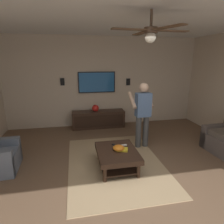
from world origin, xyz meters
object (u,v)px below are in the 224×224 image
object	(u,v)px
wall_speaker_left	(128,82)
wall_speaker_right	(62,82)
remote_black	(115,145)
vase_round	(95,108)
tv	(97,82)
ceiling_fan	(151,32)
bowl	(119,148)
person_standing	(143,112)
coffee_table	(117,155)
media_console	(98,119)
remote_white	(123,145)
book	(122,149)

from	to	relation	value
wall_speaker_left	wall_speaker_right	size ratio (longest dim) A/B	1.00
remote_black	vase_round	distance (m)	2.32
tv	ceiling_fan	world-z (taller)	ceiling_fan
tv	bowl	distance (m)	2.97
remote_black	person_standing	bearing A→B (deg)	90.77
coffee_table	tv	distance (m)	3.02
media_console	vase_round	distance (m)	0.40
person_standing	coffee_table	bearing A→B (deg)	133.37
media_console	wall_speaker_left	distance (m)	1.60
tv	remote_white	distance (m)	2.82
remote_black	ceiling_fan	distance (m)	2.32
coffee_table	person_standing	xyz separation A→B (m)	(0.88, -0.84, 0.64)
wall_speaker_right	tv	bearing A→B (deg)	-90.69
ceiling_fan	remote_white	bearing A→B (deg)	14.91
remote_white	remote_black	xyz separation A→B (m)	(0.04, 0.17, 0.00)
tv	remote_black	xyz separation A→B (m)	(-2.57, -0.07, -1.05)
media_console	remote_black	world-z (taller)	media_console
media_console	book	world-z (taller)	media_console
book	ceiling_fan	world-z (taller)	ceiling_fan
coffee_table	wall_speaker_left	bearing A→B (deg)	-19.67
media_console	tv	distance (m)	1.21
coffee_table	tv	size ratio (longest dim) A/B	0.83
coffee_table	remote_white	size ratio (longest dim) A/B	6.67
person_standing	remote_white	world-z (taller)	person_standing
remote_black	ceiling_fan	bearing A→B (deg)	-12.33
bowl	wall_speaker_left	bearing A→B (deg)	-19.13
book	wall_speaker_left	size ratio (longest dim) A/B	1.00
tv	vase_round	world-z (taller)	tv
coffee_table	remote_black	bearing A→B (deg)	-0.81
coffee_table	book	distance (m)	0.16
remote_black	book	distance (m)	0.26
wall_speaker_left	ceiling_fan	size ratio (longest dim) A/B	0.18
ceiling_fan	bowl	bearing A→B (deg)	31.53
book	vase_round	bearing A→B (deg)	113.87
book	person_standing	bearing A→B (deg)	68.85
remote_white	vase_round	size ratio (longest dim) A/B	0.68
bowl	book	bearing A→B (deg)	-101.22
coffee_table	bowl	xyz separation A→B (m)	(-0.00, -0.03, 0.16)
book	vase_round	size ratio (longest dim) A/B	1.00
coffee_table	vase_round	size ratio (longest dim) A/B	4.55
media_console	wall_speaker_left	size ratio (longest dim) A/B	7.73
coffee_table	wall_speaker_left	xyz separation A→B (m)	(2.80, -1.00, 1.15)
tv	book	xyz separation A→B (m)	(-2.81, -0.16, -1.04)
remote_black	ceiling_fan	world-z (taller)	ceiling_fan
person_standing	book	xyz separation A→B (m)	(-0.90, 0.74, -0.51)
coffee_table	wall_speaker_left	size ratio (longest dim) A/B	4.55
person_standing	remote_white	xyz separation A→B (m)	(-0.70, 0.66, -0.52)
wall_speaker_left	wall_speaker_right	distance (m)	2.15
bowl	media_console	bearing A→B (deg)	2.03
remote_white	book	bearing A→B (deg)	-118.08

